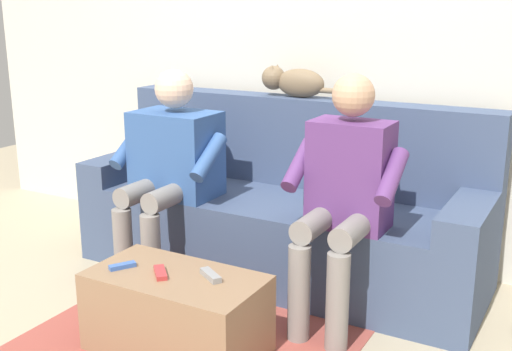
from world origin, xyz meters
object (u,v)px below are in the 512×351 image
(person_left_seated, at_px, (344,188))
(remote_red, at_px, (160,273))
(cat_on_backrest, at_px, (292,81))
(couch, at_px, (283,213))
(remote_gray, at_px, (211,275))
(remote_blue, at_px, (122,266))
(person_right_seated, at_px, (170,161))
(coffee_table, at_px, (177,313))

(person_left_seated, height_order, remote_red, person_left_seated)
(person_left_seated, xyz_separation_m, cat_on_backrest, (0.57, -0.62, 0.38))
(couch, relative_size, person_left_seated, 1.91)
(person_left_seated, relative_size, remote_gray, 8.69)
(person_left_seated, distance_m, cat_on_backrest, 0.92)
(remote_gray, xyz_separation_m, remote_blue, (0.39, 0.10, -0.00))
(person_right_seated, xyz_separation_m, remote_blue, (-0.26, 0.71, -0.28))
(remote_red, bearing_deg, coffee_table, 71.92)
(person_left_seated, height_order, cat_on_backrest, person_left_seated)
(couch, distance_m, coffee_table, 1.01)
(person_left_seated, distance_m, remote_blue, 1.03)
(remote_gray, bearing_deg, remote_blue, 45.81)
(coffee_table, height_order, cat_on_backrest, cat_on_backrest)
(person_right_seated, distance_m, remote_red, 0.86)
(coffee_table, distance_m, person_right_seated, 0.95)
(person_left_seated, bearing_deg, person_right_seated, -2.75)
(couch, bearing_deg, remote_red, 86.86)
(person_left_seated, xyz_separation_m, person_right_seated, (1.00, -0.05, -0.00))
(person_right_seated, relative_size, remote_gray, 8.46)
(remote_red, bearing_deg, person_right_seated, 168.93)
(couch, height_order, remote_gray, couch)
(coffee_table, relative_size, person_right_seated, 0.66)
(couch, xyz_separation_m, cat_on_backrest, (0.07, -0.23, 0.70))
(remote_red, relative_size, remote_gray, 1.00)
(person_right_seated, distance_m, remote_blue, 0.81)
(person_left_seated, bearing_deg, remote_blue, 41.60)
(cat_on_backrest, bearing_deg, coffee_table, 93.07)
(couch, distance_m, remote_red, 1.03)
(coffee_table, bearing_deg, person_left_seated, -129.54)
(remote_blue, bearing_deg, remote_red, 128.90)
(person_right_seated, height_order, cat_on_backrest, person_right_seated)
(person_right_seated, relative_size, remote_red, 8.49)
(coffee_table, distance_m, person_left_seated, 0.92)
(coffee_table, distance_m, remote_blue, 0.31)
(remote_gray, bearing_deg, couch, -49.60)
(couch, distance_m, remote_blue, 1.08)
(person_left_seated, xyz_separation_m, remote_blue, (0.74, 0.66, -0.29))
(coffee_table, height_order, remote_blue, remote_blue)
(person_right_seated, bearing_deg, cat_on_backrest, -127.40)
(couch, distance_m, person_left_seated, 0.71)
(person_right_seated, bearing_deg, remote_red, 123.09)
(coffee_table, bearing_deg, remote_red, 26.08)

